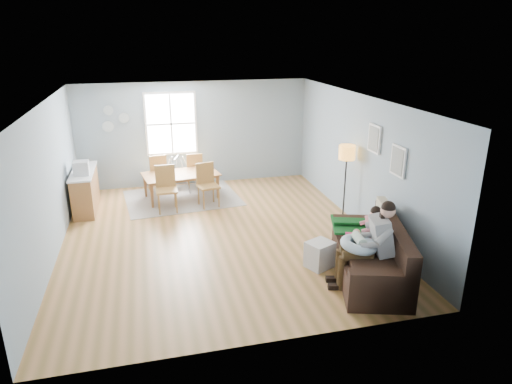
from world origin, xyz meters
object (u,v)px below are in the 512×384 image
object	(u,v)px
chair_nw	(158,171)
chair_sw	(166,185)
floor_lamp	(347,159)
chair_ne	(194,168)
father	(370,241)
storage_cube	(319,255)
baby_swing	(177,175)
monitor	(81,168)
dining_table	(182,186)
sofa	(373,258)
toddler	(368,227)
counter	(85,190)
chair_se	(207,182)

from	to	relation	value
chair_nw	chair_sw	bearing A→B (deg)	-84.00
floor_lamp	chair_ne	bearing A→B (deg)	133.89
father	storage_cube	bearing A→B (deg)	124.78
chair_sw	baby_swing	size ratio (longest dim) A/B	1.00
father	floor_lamp	xyz separation A→B (m)	(0.74, 2.58, 0.60)
chair_ne	monitor	bearing A→B (deg)	-155.26
monitor	dining_table	bearing A→B (deg)	12.45
sofa	chair_nw	distance (m)	6.13
toddler	monitor	xyz separation A→B (m)	(-4.92, 3.85, 0.29)
counter	baby_swing	xyz separation A→B (m)	(2.15, 0.92, -0.08)
dining_table	floor_lamp	bearing A→B (deg)	-44.29
sofa	father	bearing A→B (deg)	-131.03
baby_swing	father	bearing A→B (deg)	-65.39
father	chair_se	bearing A→B (deg)	114.98
storage_cube	chair_nw	size ratio (longest dim) A/B	0.54
monitor	counter	bearing A→B (deg)	92.26
father	monitor	distance (m)	6.41
sofa	floor_lamp	size ratio (longest dim) A/B	1.48
father	monitor	xyz separation A→B (m)	(-4.70, 4.35, 0.29)
storage_cube	chair_ne	xyz separation A→B (m)	(-1.59, 4.79, 0.31)
storage_cube	chair_nw	bearing A→B (deg)	118.32
chair_sw	chair_nw	distance (m)	1.31
chair_sw	chair_nw	xyz separation A→B (m)	(-0.14, 1.31, -0.03)
toddler	monitor	distance (m)	6.25
floor_lamp	storage_cube	bearing A→B (deg)	-124.70
dining_table	chair_ne	bearing A→B (deg)	50.98
storage_cube	chair_sw	world-z (taller)	chair_sw
floor_lamp	storage_cube	distance (m)	2.50
sofa	father	world-z (taller)	father
father	dining_table	bearing A→B (deg)	117.45
storage_cube	monitor	world-z (taller)	monitor
chair_se	monitor	bearing A→B (deg)	177.48
dining_table	sofa	bearing A→B (deg)	-68.53
chair_nw	monitor	xyz separation A→B (m)	(-1.65, -1.09, 0.50)
chair_ne	chair_sw	bearing A→B (deg)	-119.63
chair_se	monitor	size ratio (longest dim) A/B	3.12
counter	baby_swing	size ratio (longest dim) A/B	1.57
toddler	storage_cube	size ratio (longest dim) A/B	1.72
chair_nw	floor_lamp	bearing A→B (deg)	-37.03
father	baby_swing	size ratio (longest dim) A/B	1.38
sofa	chair_nw	xyz separation A→B (m)	(-3.29, 5.17, 0.24)
chair_sw	chair_se	world-z (taller)	chair_sw
counter	sofa	bearing A→B (deg)	-41.60
dining_table	chair_ne	distance (m)	0.85
chair_sw	toddler	bearing A→B (deg)	-49.26
storage_cube	father	bearing A→B (deg)	-55.22
sofa	chair_nw	size ratio (longest dim) A/B	2.50
chair_nw	chair_ne	world-z (taller)	chair_nw
chair_nw	chair_ne	bearing A→B (deg)	6.35
counter	monitor	xyz separation A→B (m)	(0.01, -0.31, 0.60)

